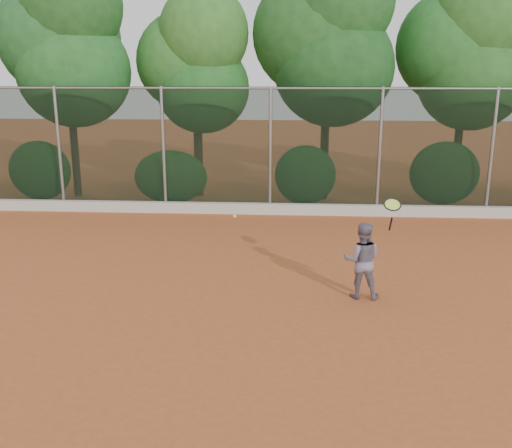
{
  "coord_description": "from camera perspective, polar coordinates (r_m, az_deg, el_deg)",
  "views": [
    {
      "loc": [
        0.65,
        -8.77,
        3.85
      ],
      "look_at": [
        0.0,
        1.0,
        1.25
      ],
      "focal_mm": 40.0,
      "sensor_mm": 36.0,
      "label": 1
    }
  ],
  "objects": [
    {
      "name": "tennis_player",
      "position": [
        10.14,
        10.54,
        -3.6
      ],
      "size": [
        0.7,
        0.57,
        1.36
      ],
      "primitive_type": "imported",
      "rotation": [
        0.0,
        0.0,
        3.05
      ],
      "color": "slate",
      "rests_on": "ground"
    },
    {
      "name": "chainlink_fence",
      "position": [
        15.91,
        1.44,
        7.68
      ],
      "size": [
        24.09,
        0.09,
        3.5
      ],
      "color": "black",
      "rests_on": "ground"
    },
    {
      "name": "foliage_backdrop",
      "position": [
        17.8,
        -0.06,
        16.65
      ],
      "size": [
        23.7,
        3.63,
        7.55
      ],
      "color": "#3C2617",
      "rests_on": "ground"
    },
    {
      "name": "ground",
      "position": [
        9.61,
        -0.4,
        -8.77
      ],
      "size": [
        80.0,
        80.0,
        0.0
      ],
      "primitive_type": "plane",
      "color": "#AB5328",
      "rests_on": "ground"
    },
    {
      "name": "tennis_racket",
      "position": [
        9.76,
        13.47,
        1.68
      ],
      "size": [
        0.3,
        0.29,
        0.58
      ],
      "color": "black",
      "rests_on": "ground"
    },
    {
      "name": "concrete_curb",
      "position": [
        16.04,
        1.37,
        1.53
      ],
      "size": [
        24.0,
        0.2,
        0.3
      ],
      "primitive_type": "cube",
      "color": "#BBB8AD",
      "rests_on": "ground"
    },
    {
      "name": "tennis_ball_in_flight",
      "position": [
        9.84,
        -2.15,
        0.78
      ],
      "size": [
        0.06,
        0.06,
        0.06
      ],
      "color": "yellow",
      "rests_on": "ground"
    }
  ]
}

